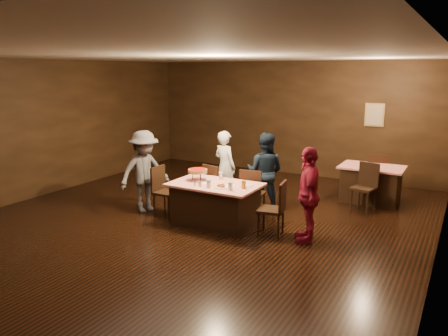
{
  "coord_description": "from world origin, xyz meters",
  "views": [
    {
      "loc": [
        4.26,
        -6.05,
        2.75
      ],
      "look_at": [
        0.39,
        0.76,
        1.0
      ],
      "focal_mm": 35.0,
      "sensor_mm": 36.0,
      "label": 1
    }
  ],
  "objects_px": {
    "chair_end_right": "(271,209)",
    "chair_back_near": "(364,187)",
    "diner_grey_knit": "(145,172)",
    "diner_navy_hoodie": "(265,172)",
    "plate_empty": "(246,185)",
    "glass_back": "(221,176)",
    "chair_far_left": "(217,187)",
    "diner_red_shirt": "(308,195)",
    "chair_far_right": "(253,192)",
    "glass_front_left": "(209,184)",
    "pizza_stand": "(198,171)",
    "glass_front_right": "(230,186)",
    "main_table": "(215,204)",
    "chair_end_left": "(166,191)",
    "diner_white_jacket": "(225,167)",
    "back_table": "(371,184)",
    "chair_back_far": "(377,174)",
    "glass_amber": "(244,185)"
  },
  "relations": [
    {
      "from": "chair_far_right",
      "to": "glass_back",
      "type": "distance_m",
      "value": 0.73
    },
    {
      "from": "chair_end_right",
      "to": "chair_back_near",
      "type": "height_order",
      "value": "same"
    },
    {
      "from": "chair_back_near",
      "to": "chair_back_far",
      "type": "distance_m",
      "value": 1.3
    },
    {
      "from": "chair_far_right",
      "to": "glass_front_right",
      "type": "height_order",
      "value": "chair_far_right"
    },
    {
      "from": "chair_back_far",
      "to": "diner_red_shirt",
      "type": "distance_m",
      "value": 3.46
    },
    {
      "from": "glass_front_right",
      "to": "main_table",
      "type": "bearing_deg",
      "value": 150.95
    },
    {
      "from": "back_table",
      "to": "chair_far_left",
      "type": "bearing_deg",
      "value": -140.06
    },
    {
      "from": "chair_far_left",
      "to": "diner_red_shirt",
      "type": "xyz_separation_m",
      "value": [
        2.11,
        -0.67,
        0.31
      ]
    },
    {
      "from": "main_table",
      "to": "chair_back_far",
      "type": "distance_m",
      "value": 4.11
    },
    {
      "from": "chair_end_left",
      "to": "diner_white_jacket",
      "type": "xyz_separation_m",
      "value": [
        0.57,
        1.29,
        0.29
      ]
    },
    {
      "from": "diner_grey_knit",
      "to": "diner_red_shirt",
      "type": "height_order",
      "value": "diner_grey_knit"
    },
    {
      "from": "chair_back_near",
      "to": "glass_amber",
      "type": "xyz_separation_m",
      "value": [
        -1.56,
        -2.24,
        0.37
      ]
    },
    {
      "from": "chair_far_right",
      "to": "glass_front_left",
      "type": "bearing_deg",
      "value": 63.49
    },
    {
      "from": "chair_back_far",
      "to": "chair_far_right",
      "type": "bearing_deg",
      "value": 46.6
    },
    {
      "from": "back_table",
      "to": "chair_far_left",
      "type": "xyz_separation_m",
      "value": [
        -2.56,
        -2.14,
        0.09
      ]
    },
    {
      "from": "diner_red_shirt",
      "to": "chair_far_left",
      "type": "bearing_deg",
      "value": -132.23
    },
    {
      "from": "diner_white_jacket",
      "to": "diner_grey_knit",
      "type": "xyz_separation_m",
      "value": [
        -1.08,
        -1.3,
        0.04
      ]
    },
    {
      "from": "chair_far_right",
      "to": "diner_red_shirt",
      "type": "bearing_deg",
      "value": 144.8
    },
    {
      "from": "plate_empty",
      "to": "glass_front_left",
      "type": "relative_size",
      "value": 1.79
    },
    {
      "from": "chair_back_far",
      "to": "pizza_stand",
      "type": "bearing_deg",
      "value": 42.65
    },
    {
      "from": "pizza_stand",
      "to": "glass_front_right",
      "type": "height_order",
      "value": "pizza_stand"
    },
    {
      "from": "back_table",
      "to": "glass_amber",
      "type": "height_order",
      "value": "glass_amber"
    },
    {
      "from": "chair_back_far",
      "to": "diner_white_jacket",
      "type": "xyz_separation_m",
      "value": [
        -2.69,
        -2.2,
        0.29
      ]
    },
    {
      "from": "chair_end_left",
      "to": "chair_back_near",
      "type": "bearing_deg",
      "value": -56.58
    },
    {
      "from": "plate_empty",
      "to": "diner_red_shirt",
      "type": "bearing_deg",
      "value": -3.53
    },
    {
      "from": "diner_grey_knit",
      "to": "pizza_stand",
      "type": "xyz_separation_m",
      "value": [
        1.21,
        0.06,
        0.14
      ]
    },
    {
      "from": "main_table",
      "to": "glass_back",
      "type": "relative_size",
      "value": 11.43
    },
    {
      "from": "main_table",
      "to": "chair_end_left",
      "type": "distance_m",
      "value": 1.1
    },
    {
      "from": "back_table",
      "to": "chair_back_far",
      "type": "relative_size",
      "value": 1.37
    },
    {
      "from": "diner_grey_knit",
      "to": "plate_empty",
      "type": "bearing_deg",
      "value": -62.56
    },
    {
      "from": "chair_far_right",
      "to": "pizza_stand",
      "type": "distance_m",
      "value": 1.16
    },
    {
      "from": "chair_end_left",
      "to": "chair_back_near",
      "type": "height_order",
      "value": "same"
    },
    {
      "from": "chair_back_near",
      "to": "glass_back",
      "type": "xyz_separation_m",
      "value": [
        -2.21,
        -1.89,
        0.37
      ]
    },
    {
      "from": "chair_end_right",
      "to": "plate_empty",
      "type": "distance_m",
      "value": 0.65
    },
    {
      "from": "diner_navy_hoodie",
      "to": "diner_red_shirt",
      "type": "height_order",
      "value": "diner_red_shirt"
    },
    {
      "from": "diner_grey_knit",
      "to": "diner_navy_hoodie",
      "type": "bearing_deg",
      "value": -35.36
    },
    {
      "from": "chair_far_left",
      "to": "diner_navy_hoodie",
      "type": "bearing_deg",
      "value": -136.17
    },
    {
      "from": "plate_empty",
      "to": "glass_amber",
      "type": "height_order",
      "value": "glass_amber"
    },
    {
      "from": "diner_red_shirt",
      "to": "chair_end_right",
      "type": "bearing_deg",
      "value": -107.27
    },
    {
      "from": "chair_far_left",
      "to": "glass_front_left",
      "type": "relative_size",
      "value": 6.79
    },
    {
      "from": "chair_far_left",
      "to": "diner_grey_knit",
      "type": "distance_m",
      "value": 1.47
    },
    {
      "from": "main_table",
      "to": "glass_front_left",
      "type": "distance_m",
      "value": 0.55
    },
    {
      "from": "chair_far_right",
      "to": "chair_end_right",
      "type": "xyz_separation_m",
      "value": [
        0.7,
        -0.75,
        0.0
      ]
    },
    {
      "from": "chair_back_near",
      "to": "plate_empty",
      "type": "relative_size",
      "value": 3.8
    },
    {
      "from": "chair_far_left",
      "to": "chair_far_right",
      "type": "relative_size",
      "value": 1.0
    },
    {
      "from": "plate_empty",
      "to": "chair_far_right",
      "type": "bearing_deg",
      "value": 104.04
    },
    {
      "from": "glass_front_left",
      "to": "glass_back",
      "type": "relative_size",
      "value": 1.0
    },
    {
      "from": "chair_end_right",
      "to": "glass_back",
      "type": "xyz_separation_m",
      "value": [
        -1.15,
        0.3,
        0.37
      ]
    },
    {
      "from": "chair_far_left",
      "to": "glass_front_left",
      "type": "xyz_separation_m",
      "value": [
        0.45,
        -1.05,
        0.37
      ]
    },
    {
      "from": "back_table",
      "to": "glass_front_right",
      "type": "xyz_separation_m",
      "value": [
        -1.71,
        -3.14,
        0.46
      ]
    }
  ]
}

